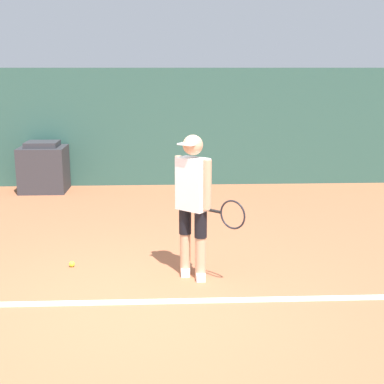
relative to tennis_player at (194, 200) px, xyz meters
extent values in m
plane|color=#B76642|center=(-0.60, -0.75, -0.89)|extent=(24.00, 24.00, 0.00)
cube|color=#2D564C|center=(-0.60, 4.88, 0.26)|extent=(24.00, 0.10, 2.30)
cube|color=white|center=(-0.60, -0.67, -0.89)|extent=(21.60, 0.10, 0.01)
cylinder|color=tan|center=(-0.09, 0.08, -0.65)|extent=(0.12, 0.12, 0.48)
cylinder|color=black|center=(-0.09, 0.08, -0.26)|extent=(0.14, 0.14, 0.30)
cube|color=white|center=(-0.09, 0.08, -0.85)|extent=(0.10, 0.24, 0.08)
cylinder|color=tan|center=(0.07, -0.06, -0.65)|extent=(0.12, 0.12, 0.48)
cylinder|color=black|center=(0.07, -0.06, -0.26)|extent=(0.14, 0.14, 0.30)
cube|color=white|center=(0.07, -0.06, -0.85)|extent=(0.10, 0.24, 0.08)
cube|color=white|center=(-0.01, 0.01, 0.18)|extent=(0.39, 0.37, 0.58)
sphere|color=tan|center=(-0.01, 0.01, 0.61)|extent=(0.22, 0.22, 0.22)
cube|color=white|center=(-0.07, -0.07, 0.63)|extent=(0.21, 0.21, 0.02)
cylinder|color=tan|center=(-0.16, 0.14, 0.20)|extent=(0.09, 0.09, 0.54)
cylinder|color=tan|center=(0.14, -0.12, 0.20)|extent=(0.09, 0.09, 0.54)
cylinder|color=black|center=(0.21, -0.18, -0.08)|extent=(0.16, 0.14, 0.03)
torus|color=black|center=(0.39, -0.34, -0.08)|extent=(0.25, 0.22, 0.31)
sphere|color=#D1E533|center=(-1.43, 0.36, -0.86)|extent=(0.07, 0.07, 0.07)
cube|color=#333338|center=(-2.64, 4.41, -0.47)|extent=(0.85, 0.75, 0.85)
cube|color=#333338|center=(-2.64, 4.41, 0.01)|extent=(0.60, 0.53, 0.10)
camera|label=1|loc=(-0.28, -5.67, 1.42)|focal=50.00mm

